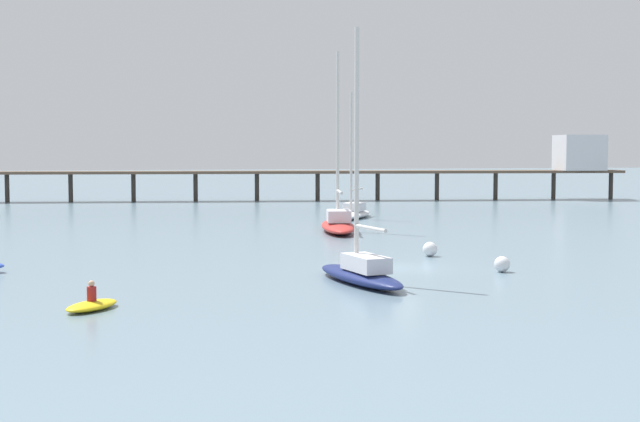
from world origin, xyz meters
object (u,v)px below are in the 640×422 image
object	(u,v)px
pier	(422,163)
dinghy_yellow	(92,305)
sailboat_navy	(361,268)
sailboat_white	(353,211)
mooring_buoy_near	(502,264)
mooring_buoy_far	(430,249)
sailboat_red	(338,222)

from	to	relation	value
pier	dinghy_yellow	size ratio (longest dim) A/B	29.57
sailboat_navy	sailboat_white	size ratio (longest dim) A/B	1.07
pier	mooring_buoy_near	bearing A→B (deg)	-103.42
mooring_buoy_far	pier	bearing A→B (deg)	73.34
sailboat_navy	sailboat_white	xyz separation A→B (m)	(8.06, 36.98, -0.09)
mooring_buoy_far	sailboat_red	bearing A→B (deg)	97.33
pier	mooring_buoy_near	size ratio (longest dim) A/B	107.55
sailboat_navy	mooring_buoy_near	bearing A→B (deg)	17.67
pier	sailboat_navy	distance (m)	65.64
sailboat_navy	mooring_buoy_near	size ratio (longest dim) A/B	14.63
mooring_buoy_far	sailboat_white	bearing A→B (deg)	86.22
sailboat_white	dinghy_yellow	bearing A→B (deg)	-115.33
sailboat_navy	mooring_buoy_near	world-z (taller)	sailboat_navy
pier	sailboat_white	world-z (taller)	sailboat_white
sailboat_navy	mooring_buoy_far	world-z (taller)	sailboat_navy
sailboat_navy	pier	bearing A→B (deg)	70.47
sailboat_white	mooring_buoy_far	world-z (taller)	sailboat_white
sailboat_red	dinghy_yellow	distance (m)	33.52
pier	sailboat_white	distance (m)	28.63
sailboat_white	dinghy_yellow	distance (m)	45.98
sailboat_red	mooring_buoy_far	world-z (taller)	sailboat_red
sailboat_red	dinghy_yellow	bearing A→B (deg)	-118.20
sailboat_white	mooring_buoy_near	bearing A→B (deg)	-90.49
pier	sailboat_red	world-z (taller)	sailboat_red
pier	dinghy_yellow	world-z (taller)	pier
sailboat_red	mooring_buoy_far	bearing A→B (deg)	-82.67
dinghy_yellow	sailboat_white	bearing A→B (deg)	64.67
mooring_buoy_far	mooring_buoy_near	size ratio (longest dim) A/B	1.05
pier	dinghy_yellow	distance (m)	74.44
sailboat_white	dinghy_yellow	size ratio (longest dim) A/B	3.76
sailboat_red	sailboat_white	size ratio (longest dim) A/B	1.21
mooring_buoy_far	sailboat_navy	bearing A→B (deg)	-123.64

